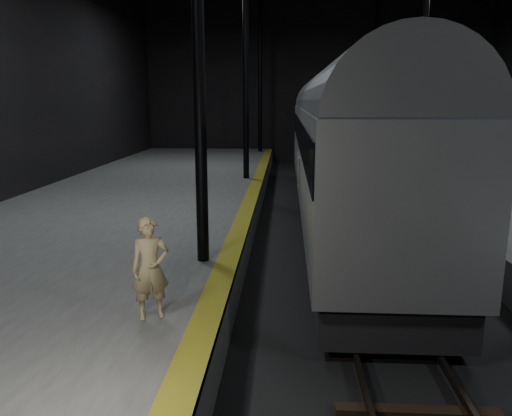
{
  "coord_description": "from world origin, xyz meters",
  "views": [
    {
      "loc": [
        -1.96,
        -14.61,
        4.53
      ],
      "look_at": [
        -2.67,
        -3.03,
        2.0
      ],
      "focal_mm": 35.0,
      "sensor_mm": 36.0,
      "label": 1
    }
  ],
  "objects": [
    {
      "name": "woman",
      "position": [
        -4.15,
        -7.04,
        1.85
      ],
      "size": [
        0.73,
        0.62,
        1.69
      ],
      "primitive_type": "imported",
      "rotation": [
        0.0,
        0.0,
        0.43
      ],
      "color": "tan",
      "rests_on": "platform_left"
    },
    {
      "name": "track",
      "position": [
        0.0,
        0.0,
        0.07
      ],
      "size": [
        2.4,
        43.0,
        0.24
      ],
      "color": "#3F3328",
      "rests_on": "ground"
    },
    {
      "name": "train",
      "position": [
        -0.0,
        3.57,
        3.11
      ],
      "size": [
        3.12,
        20.88,
        5.58
      ],
      "color": "#ABAFB4",
      "rests_on": "ground"
    },
    {
      "name": "tactile_strip",
      "position": [
        -3.25,
        0.0,
        1.0
      ],
      "size": [
        0.5,
        43.8,
        0.01
      ],
      "primitive_type": "cube",
      "color": "olive",
      "rests_on": "platform_left"
    },
    {
      "name": "ground",
      "position": [
        0.0,
        0.0,
        0.0
      ],
      "size": [
        44.0,
        44.0,
        0.0
      ],
      "primitive_type": "plane",
      "color": "black",
      "rests_on": "ground"
    },
    {
      "name": "platform_left",
      "position": [
        -7.5,
        0.0,
        0.5
      ],
      "size": [
        9.0,
        43.8,
        1.0
      ],
      "primitive_type": "cube",
      "color": "#4D4D4B",
      "rests_on": "ground"
    }
  ]
}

